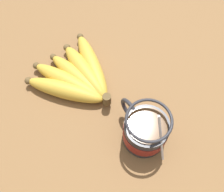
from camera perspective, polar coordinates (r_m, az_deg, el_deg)
The scene contains 3 objects.
table at distance 60.69cm, azimuth 6.15°, elevation -6.04°, with size 116.85×116.85×3.82cm.
coffee_mug at distance 53.54cm, azimuth 7.54°, elevation -7.89°, with size 15.07×9.50×15.04cm.
banana_bunch at distance 62.43cm, azimuth -7.90°, elevation 4.40°, with size 22.46×21.39×4.45cm.
Camera 1 is at (-15.33, 18.72, 57.57)cm, focal length 40.00 mm.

